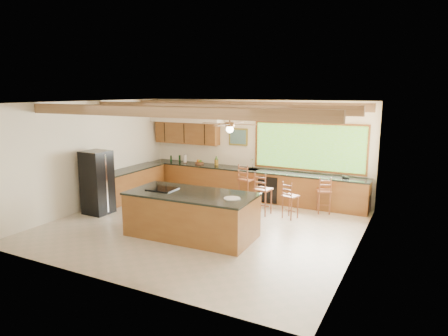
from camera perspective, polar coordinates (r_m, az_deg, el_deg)
The scene contains 9 objects.
ground at distance 9.90m, azimuth -3.12°, elevation -8.31°, with size 7.20×7.20×0.00m, color #BFB39E.
room_shell at distance 10.05m, azimuth -2.21°, elevation 4.96°, with size 7.27×6.54×3.02m.
counter_run at distance 12.27m, azimuth -0.51°, elevation -2.23°, with size 7.12×3.10×1.23m.
island at distance 9.14m, azimuth -4.69°, elevation -6.62°, with size 2.95×1.47×1.03m.
refrigerator at distance 11.22m, azimuth -17.65°, elevation -1.97°, with size 0.68×0.66×1.70m.
bar_stool_a at distance 11.71m, azimuth 3.17°, elevation -1.76°, with size 0.51×0.51×1.16m.
bar_stool_b at distance 10.63m, azimuth 5.50°, elevation -3.18°, with size 0.46×0.46×1.14m.
bar_stool_c at distance 10.42m, azimuth 9.39°, elevation -4.09°, with size 0.45×0.45×0.99m.
bar_stool_d at distance 11.04m, azimuth 14.03°, elevation -3.30°, with size 0.48×0.48×1.02m.
Camera 1 is at (4.74, -8.05, 3.26)m, focal length 32.00 mm.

